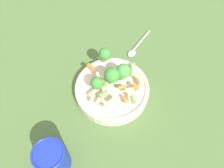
# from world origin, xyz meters

# --- Properties ---
(ground_plane) EXTENTS (3.00, 3.00, 0.00)m
(ground_plane) POSITION_xyz_m (0.00, 0.00, 0.00)
(ground_plane) COLOR #4C6B38
(bowl) EXTENTS (0.23, 0.23, 0.04)m
(bowl) POSITION_xyz_m (0.00, 0.00, 0.02)
(bowl) COLOR beige
(bowl) RESTS_ON ground_plane
(pasta_salad) EXTENTS (0.19, 0.19, 0.08)m
(pasta_salad) POSITION_xyz_m (0.01, -0.01, 0.08)
(pasta_salad) COLOR #8CB766
(pasta_salad) RESTS_ON bowl
(cup) EXTENTS (0.08, 0.08, 0.10)m
(cup) POSITION_xyz_m (0.04, 0.26, 0.05)
(cup) COLOR #192DAD
(cup) RESTS_ON ground_plane
(spoon) EXTENTS (0.04, 0.16, 0.01)m
(spoon) POSITION_xyz_m (0.00, -0.21, 0.00)
(spoon) COLOR silver
(spoon) RESTS_ON ground_plane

